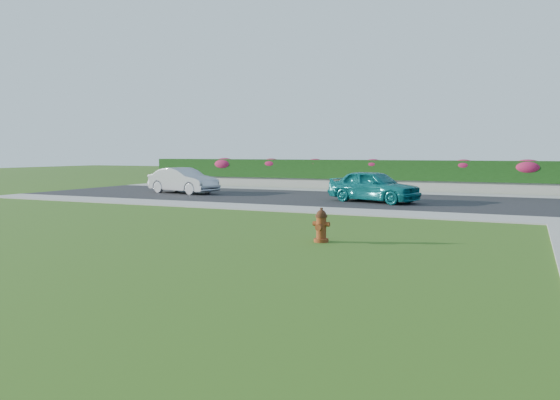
% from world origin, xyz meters
% --- Properties ---
extents(ground, '(120.00, 120.00, 0.00)m').
position_xyz_m(ground, '(0.00, 0.00, 0.00)').
color(ground, black).
rests_on(ground, ground).
extents(street_far, '(26.00, 8.00, 0.04)m').
position_xyz_m(street_far, '(-5.00, 14.00, 0.02)').
color(street_far, black).
rests_on(street_far, ground).
extents(sidewalk_far, '(24.00, 2.00, 0.04)m').
position_xyz_m(sidewalk_far, '(-6.00, 9.00, 0.02)').
color(sidewalk_far, gray).
rests_on(sidewalk_far, ground).
extents(sidewalk_beyond, '(34.00, 2.00, 0.04)m').
position_xyz_m(sidewalk_beyond, '(-1.00, 19.00, 0.02)').
color(sidewalk_beyond, gray).
rests_on(sidewalk_beyond, ground).
extents(retaining_wall, '(34.00, 0.40, 0.60)m').
position_xyz_m(retaining_wall, '(-1.00, 20.50, 0.30)').
color(retaining_wall, gray).
rests_on(retaining_wall, ground).
extents(hedge, '(32.00, 0.90, 1.10)m').
position_xyz_m(hedge, '(-1.00, 20.60, 1.15)').
color(hedge, black).
rests_on(hedge, retaining_wall).
extents(fire_hydrant, '(0.42, 0.40, 0.82)m').
position_xyz_m(fire_hydrant, '(0.99, 2.45, 0.39)').
color(fire_hydrant, '#58250D').
rests_on(fire_hydrant, ground).
extents(sedan_teal, '(4.26, 2.71, 1.35)m').
position_xyz_m(sedan_teal, '(-0.47, 12.87, 0.72)').
color(sedan_teal, '#0E696C').
rests_on(sedan_teal, street_far).
extents(sedan_silver, '(4.16, 2.17, 1.30)m').
position_xyz_m(sedan_silver, '(-10.65, 13.69, 0.69)').
color(sedan_silver, '#A3A6AB').
rests_on(sedan_silver, street_far).
extents(flower_clump_a, '(1.52, 0.98, 0.76)m').
position_xyz_m(flower_clump_a, '(-12.16, 20.50, 1.40)').
color(flower_clump_a, '#B01E59').
rests_on(flower_clump_a, hedge).
extents(flower_clump_b, '(1.24, 0.80, 0.62)m').
position_xyz_m(flower_clump_b, '(-8.85, 20.50, 1.45)').
color(flower_clump_b, '#B01E59').
rests_on(flower_clump_b, hedge).
extents(flower_clump_c, '(1.10, 0.71, 0.55)m').
position_xyz_m(flower_clump_c, '(-6.00, 20.50, 1.48)').
color(flower_clump_c, '#B01E59').
rests_on(flower_clump_c, hedge).
extents(flower_clump_d, '(1.17, 0.75, 0.58)m').
position_xyz_m(flower_clump_d, '(-2.51, 20.50, 1.47)').
color(flower_clump_d, '#B01E59').
rests_on(flower_clump_d, hedge).
extents(flower_clump_e, '(1.21, 0.78, 0.61)m').
position_xyz_m(flower_clump_e, '(2.35, 20.50, 1.46)').
color(flower_clump_e, '#B01E59').
rests_on(flower_clump_e, hedge).
extents(flower_clump_f, '(1.55, 1.00, 0.78)m').
position_xyz_m(flower_clump_f, '(5.43, 20.50, 1.39)').
color(flower_clump_f, '#B01E59').
rests_on(flower_clump_f, hedge).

